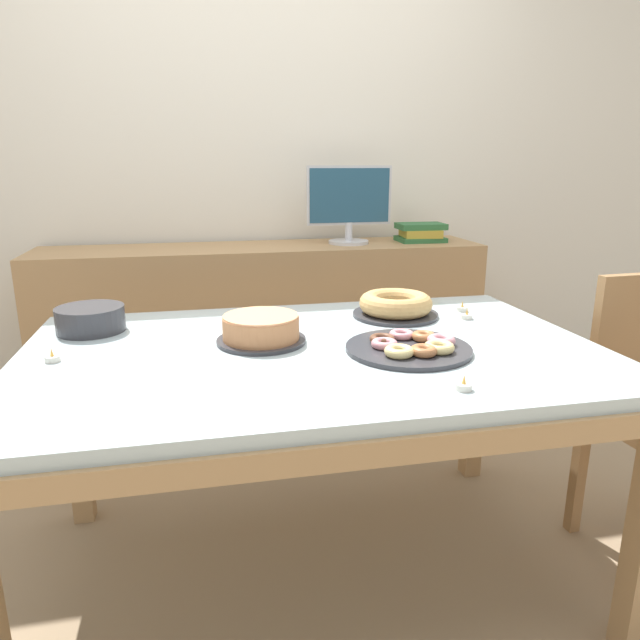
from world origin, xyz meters
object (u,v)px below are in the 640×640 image
cake_chocolate_round (261,329)px  tealight_centre (246,320)px  tealight_left_edge (464,386)px  computer_monitor (349,205)px  tealight_near_front (467,316)px  tealight_right_edge (52,358)px  book_stack (420,233)px  plate_stack (91,319)px  cake_golden_bundt (396,305)px  tealight_near_cakes (462,308)px  pastry_platter (411,347)px

cake_chocolate_round → tealight_centre: (-0.03, 0.23, -0.03)m
tealight_left_edge → tealight_centre: 0.83m
computer_monitor → tealight_near_front: (0.15, -1.02, -0.31)m
computer_monitor → tealight_right_edge: bearing=-133.7°
book_stack → cake_chocolate_round: (-0.95, -1.14, -0.13)m
computer_monitor → cake_chocolate_round: 1.30m
plate_stack → tealight_near_front: 1.24m
cake_chocolate_round → tealight_near_front: (0.72, 0.12, -0.03)m
cake_golden_bundt → tealight_left_edge: (-0.07, -0.67, -0.03)m
cake_golden_bundt → tealight_left_edge: cake_golden_bundt is taller
book_stack → tealight_right_edge: size_ratio=6.02×
tealight_near_front → tealight_near_cakes: bearing=72.3°
tealight_near_cakes → computer_monitor: bearing=101.2°
cake_golden_bundt → plate_stack: same height
cake_golden_bundt → pastry_platter: 0.39m
tealight_near_front → pastry_platter: bearing=-137.1°
plate_stack → tealight_right_edge: (-0.05, -0.29, -0.03)m
tealight_centre → tealight_near_cakes: 0.78m
cake_chocolate_round → tealight_centre: 0.23m
computer_monitor → cake_chocolate_round: size_ratio=1.60×
cake_golden_bundt → tealight_near_front: bearing=-20.6°
cake_chocolate_round → plate_stack: size_ratio=1.26×
cake_chocolate_round → tealight_centre: cake_chocolate_round is taller
tealight_left_edge → tealight_centre: same height
pastry_platter → tealight_centre: bearing=137.1°
tealight_near_front → tealight_right_edge: size_ratio=1.00×
tealight_centre → computer_monitor: bearing=56.8°
book_stack → tealight_centre: size_ratio=6.02×
tealight_near_front → tealight_near_cakes: same height
pastry_platter → plate_stack: bearing=156.2°
cake_chocolate_round → pastry_platter: 0.44m
cake_chocolate_round → plate_stack: cake_chocolate_round is taller
tealight_right_edge → cake_chocolate_round: bearing=5.4°
plate_stack → pastry_platter: bearing=-23.8°
cake_golden_bundt → plate_stack: 1.01m
computer_monitor → plate_stack: computer_monitor is taller
pastry_platter → tealight_left_edge: bearing=-86.3°
book_stack → tealight_near_cakes: size_ratio=6.02×
plate_stack → tealight_centre: plate_stack is taller
plate_stack → tealight_left_edge: (0.94, -0.70, -0.03)m
cake_chocolate_round → tealight_near_cakes: 0.78m
tealight_near_cakes → book_stack: bearing=77.8°
tealight_centre → tealight_near_cakes: same height
pastry_platter → tealight_near_cakes: (0.35, 0.40, -0.00)m
book_stack → tealight_near_front: (-0.23, -1.02, -0.16)m
tealight_near_cakes → pastry_platter: bearing=-131.3°
computer_monitor → tealight_near_cakes: computer_monitor is taller
tealight_left_edge → tealight_near_front: same height
cake_golden_bundt → tealight_near_cakes: cake_golden_bundt is taller
book_stack → tealight_left_edge: size_ratio=6.02×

